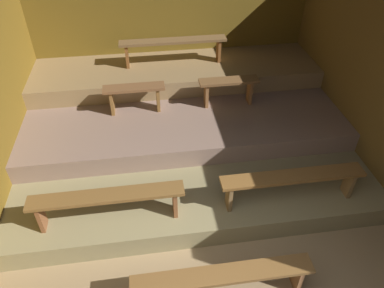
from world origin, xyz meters
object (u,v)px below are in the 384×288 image
object	(u,v)px
bench_floor_center	(223,278)
bench_lower_right	(292,180)
bench_middle_right	(229,86)
bench_upper_center	(173,44)
bench_middle_left	(134,93)
bench_lower_left	(107,200)

from	to	relation	value
bench_floor_center	bench_lower_right	bearing A→B (deg)	43.03
bench_middle_right	bench_upper_center	size ratio (longest dim) A/B	0.51
bench_lower_right	bench_middle_right	world-z (taller)	bench_middle_right
bench_middle_right	bench_middle_left	bearing A→B (deg)	180.00
bench_lower_left	bench_lower_right	bearing A→B (deg)	0.00
bench_floor_center	bench_upper_center	size ratio (longest dim) A/B	1.04
bench_floor_center	bench_middle_left	size ratio (longest dim) A/B	2.03
bench_upper_center	bench_lower_left	bearing A→B (deg)	-110.69
bench_floor_center	bench_upper_center	bearing A→B (deg)	91.11
bench_lower_left	bench_middle_right	distance (m)	2.82
bench_middle_left	bench_upper_center	world-z (taller)	bench_upper_center
bench_floor_center	bench_lower_left	bearing A→B (deg)	139.42
bench_floor_center	bench_middle_right	world-z (taller)	bench_middle_right
bench_lower_left	bench_upper_center	distance (m)	3.31
bench_lower_right	bench_middle_left	xyz separation A→B (m)	(-1.95, 2.02, 0.28)
bench_floor_center	bench_upper_center	distance (m)	4.20
bench_middle_right	bench_upper_center	xyz separation A→B (m)	(-0.81, 1.02, 0.35)
bench_lower_left	bench_middle_right	bearing A→B (deg)	45.95
bench_floor_center	bench_lower_right	xyz separation A→B (m)	(1.13, 1.05, 0.31)
bench_floor_center	bench_middle_left	world-z (taller)	bench_middle_left
bench_floor_center	bench_upper_center	xyz separation A→B (m)	(-0.08, 4.09, 0.93)
bench_lower_right	bench_middle_right	distance (m)	2.08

